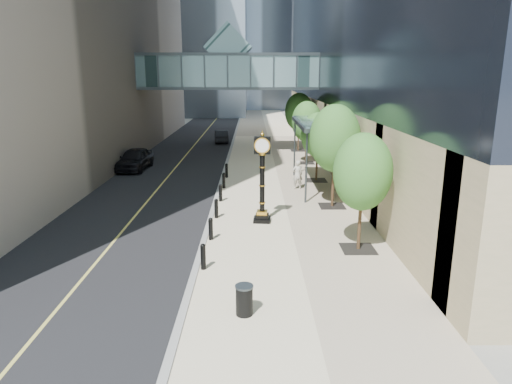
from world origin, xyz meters
The scene contains 13 objects.
ground centered at (0.00, 0.00, 0.00)m, with size 320.00×320.00×0.00m, color gray.
road centered at (-7.00, 40.00, 0.01)m, with size 8.00×180.00×0.02m, color black.
sidewalk centered at (1.00, 40.00, 0.03)m, with size 8.00×180.00×0.06m, color beige.
curb centered at (-3.00, 40.00, 0.04)m, with size 0.25×180.00×0.07m, color gray.
skywalk centered at (-3.00, 28.00, 7.71)m, with size 17.00×4.20×5.80m.
entrance_canopy centered at (3.48, 14.00, 4.19)m, with size 3.00×8.00×4.38m.
bollard_row centered at (-2.70, 9.00, 0.51)m, with size 0.20×16.20×0.90m.
street_trees centered at (3.60, 16.50, 3.60)m, with size 2.74×28.54×5.64m.
street_clock centered at (-0.37, 6.79, 1.99)m, with size 0.90×0.90×4.44m.
trash_bin centered at (-1.10, -2.38, 0.51)m, with size 0.52×0.52×0.90m, color black.
pedestrian centered at (2.04, 13.59, 0.99)m, with size 0.68×0.45×1.86m, color beige.
car_near centered at (-10.00, 20.07, 0.86)m, with size 1.98×4.93×1.68m, color black.
car_far centered at (-4.28, 35.08, 0.68)m, with size 1.40×4.01×1.32m, color black.
Camera 1 is at (-0.84, -14.96, 7.14)m, focal length 32.00 mm.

